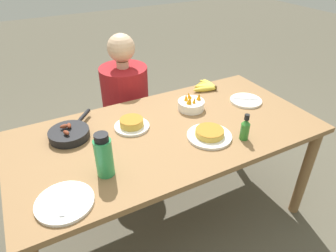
% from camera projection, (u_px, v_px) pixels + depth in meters
% --- Properties ---
extents(ground_plane, '(14.00, 14.00, 0.00)m').
position_uv_depth(ground_plane, '(168.00, 215.00, 2.23)').
color(ground_plane, '#565142').
extents(dining_table, '(1.85, 0.92, 0.76)m').
position_uv_depth(dining_table, '(168.00, 142.00, 1.87)').
color(dining_table, olive).
rests_on(dining_table, ground_plane).
extents(banana_bunch, '(0.20, 0.20, 0.04)m').
position_uv_depth(banana_bunch, '(207.00, 86.00, 2.29)').
color(banana_bunch, gold).
rests_on(banana_bunch, dining_table).
extents(skillet, '(0.30, 0.33, 0.08)m').
position_uv_depth(skillet, '(70.00, 133.00, 1.74)').
color(skillet, black).
rests_on(skillet, dining_table).
extents(frittata_plate_center, '(0.21, 0.21, 0.06)m').
position_uv_depth(frittata_plate_center, '(132.00, 124.00, 1.83)').
color(frittata_plate_center, white).
rests_on(frittata_plate_center, dining_table).
extents(frittata_plate_side, '(0.26, 0.26, 0.05)m').
position_uv_depth(frittata_plate_side, '(209.00, 134.00, 1.74)').
color(frittata_plate_side, white).
rests_on(frittata_plate_side, dining_table).
extents(empty_plate_near_front, '(0.26, 0.26, 0.02)m').
position_uv_depth(empty_plate_near_front, '(65.00, 202.00, 1.32)').
color(empty_plate_near_front, white).
rests_on(empty_plate_near_front, dining_table).
extents(empty_plate_far_left, '(0.22, 0.22, 0.02)m').
position_uv_depth(empty_plate_far_left, '(246.00, 101.00, 2.12)').
color(empty_plate_far_left, white).
rests_on(empty_plate_far_left, dining_table).
extents(fruit_bowl_mango, '(0.18, 0.18, 0.11)m').
position_uv_depth(fruit_bowl_mango, '(191.00, 104.00, 2.02)').
color(fruit_bowl_mango, white).
rests_on(fruit_bowl_mango, dining_table).
extents(water_bottle, '(0.09, 0.09, 0.24)m').
position_uv_depth(water_bottle, '(104.00, 156.00, 1.43)').
color(water_bottle, '#2D9351').
rests_on(water_bottle, dining_table).
extents(hot_sauce_bottle, '(0.05, 0.05, 0.16)m').
position_uv_depth(hot_sauce_bottle, '(245.00, 128.00, 1.70)').
color(hot_sauce_bottle, '#337F2D').
rests_on(hot_sauce_bottle, dining_table).
extents(person_figure, '(0.41, 0.41, 1.17)m').
position_uv_depth(person_figure, '(127.00, 116.00, 2.52)').
color(person_figure, black).
rests_on(person_figure, ground_plane).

